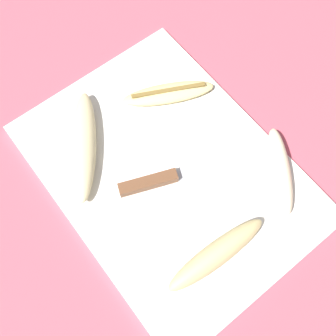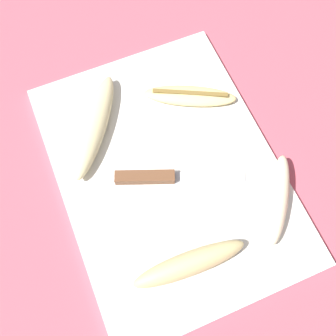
% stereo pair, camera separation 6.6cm
% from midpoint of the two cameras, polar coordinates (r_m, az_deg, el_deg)
% --- Properties ---
extents(ground_plane, '(4.00, 4.00, 0.00)m').
position_cam_midpoint_polar(ground_plane, '(0.68, -2.76, -1.03)').
color(ground_plane, '#C65160').
extents(cutting_board, '(0.50, 0.36, 0.01)m').
position_cam_midpoint_polar(cutting_board, '(0.68, -2.78, -0.85)').
color(cutting_board, white).
rests_on(cutting_board, ground_plane).
extents(knife, '(0.10, 0.21, 0.02)m').
position_cam_midpoint_polar(knife, '(0.66, -4.11, -2.06)').
color(knife, brown).
rests_on(knife, cutting_board).
extents(banana_soft_right, '(0.19, 0.15, 0.04)m').
position_cam_midpoint_polar(banana_soft_right, '(0.69, -14.84, 2.89)').
color(banana_soft_right, beige).
rests_on(banana_soft_right, cutting_board).
extents(banana_spotted_left, '(0.04, 0.18, 0.04)m').
position_cam_midpoint_polar(banana_spotted_left, '(0.61, 3.94, -12.77)').
color(banana_spotted_left, '#DBC684').
rests_on(banana_spotted_left, cutting_board).
extents(banana_bright_far, '(0.15, 0.12, 0.04)m').
position_cam_midpoint_polar(banana_bright_far, '(0.67, 13.26, -0.69)').
color(banana_bright_far, beige).
rests_on(banana_bright_far, cutting_board).
extents(banana_golden_short, '(0.11, 0.17, 0.02)m').
position_cam_midpoint_polar(banana_golden_short, '(0.73, -2.56, 10.48)').
color(banana_golden_short, '#EDD689').
rests_on(banana_golden_short, cutting_board).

